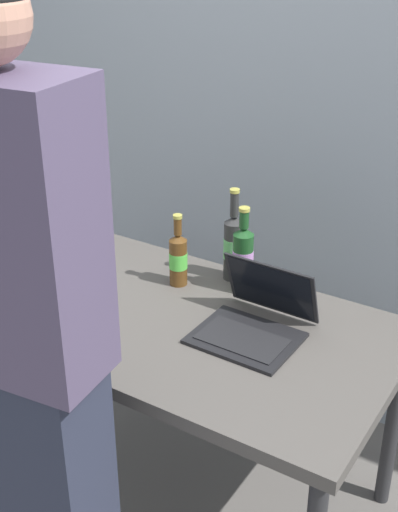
# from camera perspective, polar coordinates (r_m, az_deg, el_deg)

# --- Properties ---
(ground_plane) EXTENTS (8.00, 8.00, 0.00)m
(ground_plane) POSITION_cam_1_polar(r_m,az_deg,el_deg) (2.71, -0.43, -19.06)
(ground_plane) COLOR slate
(ground_plane) RESTS_ON ground
(desk) EXTENTS (1.32, 0.81, 0.75)m
(desk) POSITION_cam_1_polar(r_m,az_deg,el_deg) (2.28, -0.49, -7.17)
(desk) COLOR #56514C
(desk) RESTS_ON ground
(laptop) EXTENTS (0.32, 0.33, 0.21)m
(laptop) POSITION_cam_1_polar(r_m,az_deg,el_deg) (2.18, 4.63, -5.31)
(laptop) COLOR black
(laptop) RESTS_ON desk
(beer_bottle_amber) EXTENTS (0.07, 0.07, 0.27)m
(beer_bottle_amber) POSITION_cam_1_polar(r_m,az_deg,el_deg) (2.42, -1.74, -0.14)
(beer_bottle_amber) COLOR brown
(beer_bottle_amber) RESTS_ON desk
(beer_bottle_brown) EXTENTS (0.07, 0.07, 0.32)m
(beer_bottle_brown) POSITION_cam_1_polar(r_m,az_deg,el_deg) (2.36, 3.66, -0.15)
(beer_bottle_brown) COLOR #1E5123
(beer_bottle_brown) RESTS_ON desk
(beer_bottle_dark) EXTENTS (0.07, 0.07, 0.34)m
(beer_bottle_dark) POSITION_cam_1_polar(r_m,az_deg,el_deg) (2.44, 2.87, 0.90)
(beer_bottle_dark) COLOR #333333
(beer_bottle_dark) RESTS_ON desk
(person_figure) EXTENTS (0.42, 0.30, 1.89)m
(person_figure) POSITION_cam_1_polar(r_m,az_deg,el_deg) (1.72, -13.98, -8.68)
(person_figure) COLOR #2D3347
(person_figure) RESTS_ON ground
(coffee_mug) EXTENTS (0.12, 0.09, 0.09)m
(coffee_mug) POSITION_cam_1_polar(r_m,az_deg,el_deg) (2.51, -11.44, -1.06)
(coffee_mug) COLOR white
(coffee_mug) RESTS_ON desk
(back_wall) EXTENTS (6.00, 0.10, 2.60)m
(back_wall) POSITION_cam_1_polar(r_m,az_deg,el_deg) (2.68, 9.00, 12.56)
(back_wall) COLOR #99A3AD
(back_wall) RESTS_ON ground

